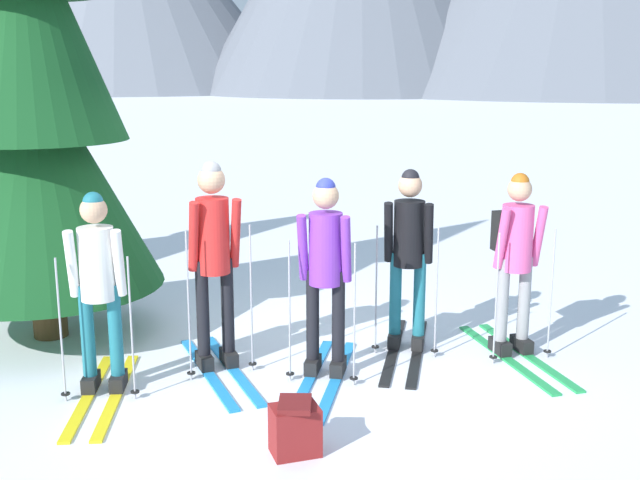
% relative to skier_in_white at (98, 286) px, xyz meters
% --- Properties ---
extents(ground_plane, '(400.00, 400.00, 0.00)m').
position_rel_skier_in_white_xyz_m(ground_plane, '(1.55, 0.60, -0.89)').
color(ground_plane, white).
extents(skier_in_white, '(0.61, 1.67, 1.64)m').
position_rel_skier_in_white_xyz_m(skier_in_white, '(0.00, 0.00, 0.00)').
color(skier_in_white, yellow).
rests_on(skier_in_white, ground).
extents(skier_in_red, '(0.96, 1.66, 1.82)m').
position_rel_skier_in_white_xyz_m(skier_in_red, '(0.83, 0.54, 0.15)').
color(skier_in_red, '#1E84D1').
rests_on(skier_in_red, ground).
extents(skier_in_purple, '(0.60, 1.76, 1.70)m').
position_rel_skier_in_white_xyz_m(skier_in_purple, '(1.79, 0.40, 0.07)').
color(skier_in_purple, '#1E84D1').
rests_on(skier_in_purple, ground).
extents(skier_in_black, '(0.61, 1.75, 1.69)m').
position_rel_skier_in_white_xyz_m(skier_in_black, '(2.54, 1.06, 0.06)').
color(skier_in_black, black).
rests_on(skier_in_black, ground).
extents(skier_in_pink, '(0.79, 1.74, 1.67)m').
position_rel_skier_in_white_xyz_m(skier_in_pink, '(3.48, 0.94, 0.05)').
color(skier_in_pink, green).
rests_on(skier_in_pink, ground).
extents(pine_tree_near, '(2.23, 2.23, 5.39)m').
position_rel_skier_in_white_xyz_m(pine_tree_near, '(-0.92, 1.30, 1.58)').
color(pine_tree_near, '#51381E').
rests_on(pine_tree_near, ground).
extents(backpack_on_snow_front, '(0.38, 0.33, 0.38)m').
position_rel_skier_in_white_xyz_m(backpack_on_snow_front, '(1.61, -1.00, -0.70)').
color(backpack_on_snow_front, maroon).
rests_on(backpack_on_snow_front, ground).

